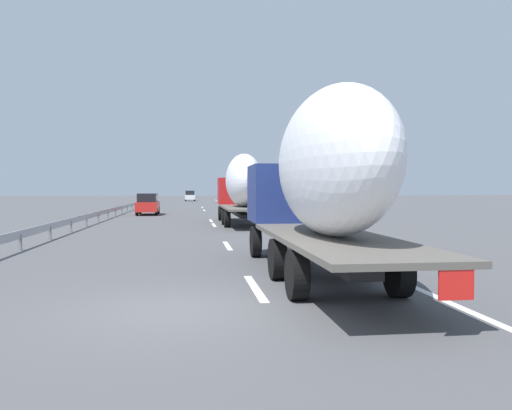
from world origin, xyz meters
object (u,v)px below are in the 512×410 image
car_red_compact (148,204)px  car_white_van (190,196)px  truck_lead (242,186)px  truck_trailing (321,177)px  road_sign (253,190)px

car_red_compact → car_white_van: bearing=-4.0°
truck_lead → car_red_compact: truck_lead is taller
truck_trailing → car_white_van: 85.89m
truck_lead → truck_trailing: size_ratio=1.02×
car_white_van → truck_lead: bearing=-177.1°
truck_trailing → car_red_compact: bearing=11.9°
truck_trailing → road_sign: (38.95, -3.10, -0.38)m
truck_lead → road_sign: 19.12m
road_sign → truck_trailing: bearing=175.5°
truck_trailing → road_sign: size_ratio=3.78×
car_red_compact → road_sign: size_ratio=1.43×
car_red_compact → road_sign: bearing=-61.5°
truck_trailing → car_white_van: size_ratio=2.69×
car_red_compact → road_sign: (5.50, -10.12, 1.28)m
car_white_van → road_sign: 47.31m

